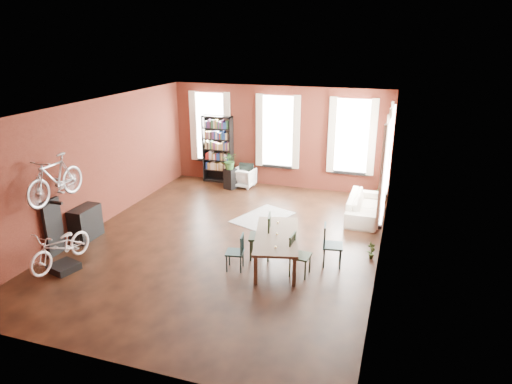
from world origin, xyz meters
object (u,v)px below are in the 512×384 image
at_px(bike_trainer, 64,267).
at_px(console_table, 86,223).
at_px(dining_chair_a, 235,252).
at_px(dining_chair_c, 300,255).
at_px(plant_stand, 230,179).
at_px(dining_chair_b, 260,236).
at_px(bicycle_floor, 58,230).
at_px(bookshelf, 218,149).
at_px(dining_chair_d, 333,245).
at_px(dining_table, 277,249).
at_px(white_armchair, 244,177).
at_px(cream_sofa, 365,203).

height_order(bike_trainer, console_table, console_table).
bearing_deg(dining_chair_a, dining_chair_c, 88.04).
xyz_separation_m(dining_chair_c, plant_stand, (-3.36, 4.72, -0.11)).
distance_m(dining_chair_b, bicycle_floor, 4.17).
height_order(bookshelf, console_table, bookshelf).
xyz_separation_m(bookshelf, bicycle_floor, (-0.70, -6.71, -0.17)).
distance_m(bookshelf, bicycle_floor, 6.75).
distance_m(dining_chair_d, console_table, 5.87).
distance_m(dining_table, bicycle_floor, 4.51).
distance_m(white_armchair, bicycle_floor, 6.68).
height_order(dining_chair_b, bike_trainer, dining_chair_b).
relative_size(dining_chair_b, dining_chair_c, 1.16).
relative_size(dining_chair_c, plant_stand, 1.34).
bearing_deg(dining_chair_d, white_armchair, 30.08).
distance_m(dining_chair_b, console_table, 4.30).
xyz_separation_m(bookshelf, cream_sofa, (4.95, -1.70, -0.69)).
bearing_deg(cream_sofa, white_armchair, 70.14).
relative_size(cream_sofa, bicycle_floor, 1.33).
relative_size(dining_table, dining_chair_c, 2.27).
relative_size(dining_chair_a, dining_chair_d, 0.86).
distance_m(dining_table, plant_stand, 5.20).
bearing_deg(console_table, bookshelf, 76.17).
height_order(dining_table, dining_chair_c, dining_chair_c).
bearing_deg(bicycle_floor, dining_table, 27.76).
distance_m(dining_chair_c, white_armchair, 5.88).
distance_m(dining_chair_c, dining_chair_d, 0.84).
relative_size(white_armchair, cream_sofa, 0.32).
bearing_deg(dining_chair_d, dining_chair_a, 104.55).
bearing_deg(white_armchair, bike_trainer, 80.53).
relative_size(dining_table, console_table, 2.47).
bearing_deg(bicycle_floor, plant_stand, 82.66).
xyz_separation_m(dining_chair_c, cream_sofa, (0.94, 3.61, -0.03)).
bearing_deg(bicycle_floor, cream_sofa, 46.71).
relative_size(console_table, plant_stand, 1.23).
bearing_deg(console_table, dining_table, 2.56).
distance_m(white_armchair, bike_trainer, 6.65).
distance_m(dining_table, dining_chair_b, 0.48).
distance_m(white_armchair, plant_stand, 0.47).
xyz_separation_m(dining_table, cream_sofa, (1.53, 3.29, 0.07)).
distance_m(dining_chair_a, dining_chair_b, 0.76).
distance_m(dining_chair_c, bicycle_floor, 4.94).
xyz_separation_m(bookshelf, bike_trainer, (-0.72, -6.69, -1.03)).
relative_size(dining_table, bicycle_floor, 1.26).
bearing_deg(bike_trainer, plant_stand, 77.29).
distance_m(bookshelf, console_table, 5.40).
distance_m(dining_chair_a, console_table, 3.96).
xyz_separation_m(cream_sofa, bicycle_floor, (-5.65, -5.01, 0.52)).
bearing_deg(plant_stand, dining_chair_b, -61.07).
relative_size(dining_chair_b, dining_chair_d, 1.11).
relative_size(dining_table, dining_chair_a, 2.51).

